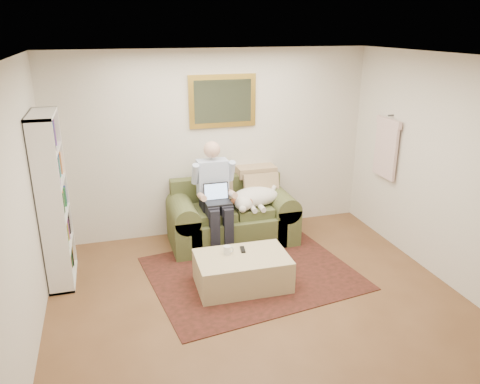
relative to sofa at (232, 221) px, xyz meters
name	(u,v)px	position (x,y,z in m)	size (l,w,h in m)	color
room_shell	(264,194)	(-0.13, -1.68, 1.00)	(4.51, 5.00, 2.61)	brown
rug	(252,273)	(-0.01, -0.97, -0.29)	(2.39, 1.92, 0.01)	black
sofa	(232,221)	(0.00, 0.00, 0.00)	(1.72, 0.88, 1.03)	#596434
seated_man	(216,198)	(-0.26, -0.16, 0.43)	(0.57, 0.81, 1.45)	#8CA2D8
laptop	(217,197)	(-0.26, -0.22, 0.46)	(0.33, 0.26, 0.24)	black
sleeping_dog	(255,197)	(0.31, -0.09, 0.36)	(0.71, 0.45, 0.26)	white
ottoman	(242,271)	(-0.21, -1.21, -0.11)	(1.06, 0.67, 0.38)	#C8B785
coffee_mug	(227,250)	(-0.36, -1.11, 0.14)	(0.08, 0.08, 0.10)	white
tv_remote	(243,250)	(-0.16, -1.07, 0.10)	(0.05, 0.15, 0.02)	black
bookshelf	(53,200)	(-2.23, -0.43, 0.70)	(0.28, 0.80, 2.00)	white
wall_mirror	(223,101)	(0.00, 0.44, 1.60)	(0.94, 0.04, 0.72)	gold
hanging_shirt	(386,145)	(2.06, -0.43, 1.05)	(0.06, 0.52, 0.90)	beige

